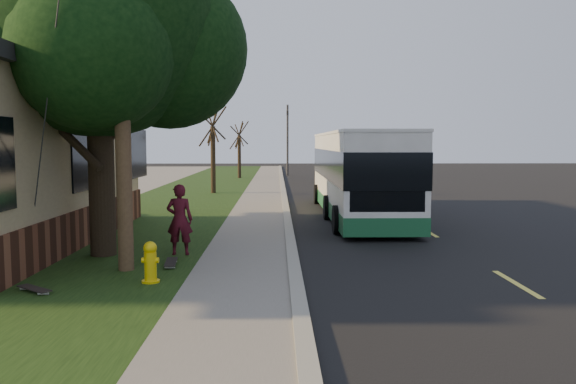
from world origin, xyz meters
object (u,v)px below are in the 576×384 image
at_px(dumpster, 6,196).
at_px(distant_car, 340,172).
at_px(bare_tree_near, 213,151).
at_px(skateboarder, 180,220).
at_px(transit_bus, 358,172).
at_px(skateboard_spare, 34,289).
at_px(leafy_tree, 100,22).
at_px(fire_hydrant, 150,262).
at_px(utility_pole, 120,33).
at_px(traffic_signal, 288,135).
at_px(bare_tree_far, 239,151).
at_px(skateboard_main, 171,262).

distance_m(dumpster, distant_car, 21.33).
xyz_separation_m(bare_tree_near, skateboarder, (1.00, -15.52, -1.29)).
height_order(transit_bus, skateboard_spare, transit_bus).
height_order(leafy_tree, skateboard_spare, leafy_tree).
bearing_deg(bare_tree_near, dumpster, -124.10).
height_order(fire_hydrant, utility_pole, utility_pole).
xyz_separation_m(transit_bus, distant_car, (1.25, 16.35, -0.83)).
distance_m(traffic_signal, skateboard_spare, 35.10).
bearing_deg(traffic_signal, leafy_tree, -98.47).
bearing_deg(transit_bus, skateboarder, -125.17).
bearing_deg(skateboard_spare, bare_tree_near, 87.24).
bearing_deg(skateboard_spare, distant_car, 72.98).
height_order(leafy_tree, bare_tree_far, leafy_tree).
distance_m(leafy_tree, skateboarder, 4.62).
bearing_deg(bare_tree_far, skateboarder, -88.96).
relative_size(bare_tree_near, skateboard_spare, 5.85).
height_order(fire_hydrant, bare_tree_near, bare_tree_near).
bearing_deg(skateboarder, transit_bus, -125.76).
height_order(traffic_signal, dumpster, traffic_signal).
height_order(bare_tree_near, dumpster, bare_tree_near).
height_order(utility_pole, transit_bus, utility_pole).
relative_size(leafy_tree, distant_car, 1.85).
relative_size(fire_hydrant, skateboarder, 0.47).
relative_size(fire_hydrant, dumpster, 0.42).
distance_m(skateboard_spare, dumpster, 11.04).
xyz_separation_m(utility_pole, bare_tree_near, (-0.19, 17.01, -2.48)).
distance_m(traffic_signal, skateboarder, 31.74).
relative_size(transit_bus, skateboard_spare, 14.58).
relative_size(skateboarder, distant_car, 0.37).
bearing_deg(leafy_tree, fire_hydrant, -59.33).
relative_size(traffic_signal, dumpster, 3.09).
distance_m(fire_hydrant, traffic_signal, 34.25).
distance_m(fire_hydrant, utility_pole, 4.37).
xyz_separation_m(bare_tree_far, transit_bus, (5.47, -20.47, -0.45)).
bearing_deg(skateboard_spare, bare_tree_far, 87.39).
height_order(bare_tree_far, traffic_signal, traffic_signal).
xyz_separation_m(utility_pole, dumpster, (-6.19, 8.15, -3.85)).
distance_m(bare_tree_far, skateboard_main, 28.67).
distance_m(leafy_tree, distant_car, 24.93).
bearing_deg(utility_pole, transit_bus, 55.94).
bearing_deg(dumpster, bare_tree_far, 72.69).
height_order(utility_pole, skateboard_main, utility_pole).
bearing_deg(traffic_signal, dumpster, -111.91).
bearing_deg(dumpster, leafy_tree, -50.61).
xyz_separation_m(utility_pole, traffic_signal, (3.81, 33.01, -1.47)).
height_order(bare_tree_near, skateboard_spare, bare_tree_near).
relative_size(leafy_tree, skateboarder, 4.94).
relative_size(skateboard_spare, dumpster, 0.41).
xyz_separation_m(leafy_tree, distant_car, (7.89, 23.23, -4.45)).
height_order(bare_tree_near, skateboard_main, bare_tree_near).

